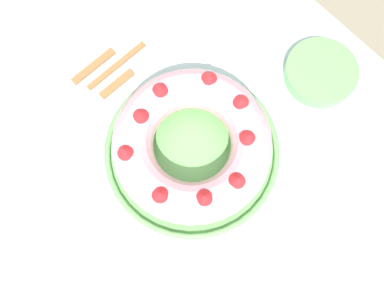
# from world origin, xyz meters

# --- Properties ---
(ground_plane) EXTENTS (8.00, 8.00, 0.00)m
(ground_plane) POSITION_xyz_m (0.00, 0.00, 0.00)
(ground_plane) COLOR gray
(dining_table) EXTENTS (1.25, 0.90, 0.77)m
(dining_table) POSITION_xyz_m (0.00, 0.00, 0.66)
(dining_table) COLOR silver
(dining_table) RESTS_ON ground_plane
(serving_dish) EXTENTS (0.34, 0.34, 0.02)m
(serving_dish) POSITION_xyz_m (-0.02, 0.01, 0.78)
(serving_dish) COLOR #6BB760
(serving_dish) RESTS_ON dining_table
(bundt_cake) EXTENTS (0.30, 0.30, 0.09)m
(bundt_cake) POSITION_xyz_m (-0.02, 0.01, 0.83)
(bundt_cake) COLOR #E09EAD
(bundt_cake) RESTS_ON serving_dish
(fork) EXTENTS (0.02, 0.21, 0.01)m
(fork) POSITION_xyz_m (-0.27, 0.07, 0.77)
(fork) COLOR #936038
(fork) RESTS_ON dining_table
(serving_knife) EXTENTS (0.02, 0.24, 0.01)m
(serving_knife) POSITION_xyz_m (-0.30, 0.04, 0.77)
(serving_knife) COLOR #936038
(serving_knife) RESTS_ON dining_table
(cake_knife) EXTENTS (0.02, 0.19, 0.01)m
(cake_knife) POSITION_xyz_m (-0.23, 0.04, 0.77)
(cake_knife) COLOR #936038
(cake_knife) RESTS_ON dining_table
(side_bowl) EXTENTS (0.15, 0.15, 0.03)m
(side_bowl) POSITION_xyz_m (0.04, 0.32, 0.78)
(side_bowl) COLOR #6BB760
(side_bowl) RESTS_ON dining_table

